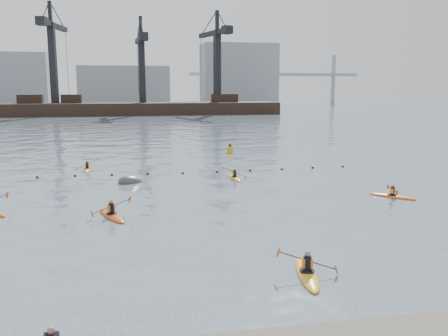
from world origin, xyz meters
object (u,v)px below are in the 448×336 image
(kayaker_0, at_px, (112,215))
(nav_buoy, at_px, (230,150))
(kayaker_4, at_px, (392,196))
(kayaker_5, at_px, (87,169))
(mooring_buoy, at_px, (131,182))
(kayaker_1, at_px, (307,273))
(kayaker_3, at_px, (235,177))

(kayaker_0, distance_m, nav_buoy, 27.41)
(kayaker_0, bearing_deg, kayaker_4, -17.61)
(kayaker_4, xyz_separation_m, kayaker_5, (-21.25, 14.94, -0.00))
(kayaker_0, height_order, mooring_buoy, kayaker_0)
(kayaker_0, relative_size, nav_buoy, 2.85)
(kayaker_1, relative_size, mooring_buoy, 1.76)
(kayaker_0, distance_m, kayaker_5, 16.45)
(kayaker_1, height_order, kayaker_3, kayaker_1)
(kayaker_5, bearing_deg, kayaker_4, -35.30)
(kayaker_1, distance_m, mooring_buoy, 21.33)
(mooring_buoy, bearing_deg, nav_buoy, 53.12)
(mooring_buoy, xyz_separation_m, nav_buoy, (11.05, 14.72, 0.38))
(kayaker_0, relative_size, kayaker_1, 0.97)
(kayaker_5, bearing_deg, kayaker_1, -68.30)
(kayaker_3, height_order, kayaker_5, kayaker_5)
(kayaker_4, relative_size, nav_buoy, 2.22)
(kayaker_1, height_order, kayaker_4, kayaker_1)
(kayaker_3, xyz_separation_m, kayaker_5, (-12.15, 6.42, 0.00))
(kayaker_4, bearing_deg, nav_buoy, -116.38)
(kayaker_1, bearing_deg, kayaker_4, 58.90)
(kayaker_3, distance_m, kayaker_4, 12.46)
(nav_buoy, bearing_deg, kayaker_4, -74.66)
(kayaker_3, distance_m, kayaker_5, 13.74)
(kayaker_0, relative_size, kayaker_4, 1.28)
(kayaker_0, xyz_separation_m, mooring_buoy, (1.11, 9.85, -0.11))
(kayaker_3, relative_size, kayaker_4, 1.08)
(kayaker_0, relative_size, mooring_buoy, 1.70)
(nav_buoy, bearing_deg, kayaker_5, -150.71)
(kayaker_4, xyz_separation_m, mooring_buoy, (-17.43, 8.56, -0.10))
(mooring_buoy, bearing_deg, kayaker_0, -96.44)
(kayaker_4, relative_size, kayaker_5, 0.91)
(kayaker_4, bearing_deg, mooring_buoy, -67.87)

